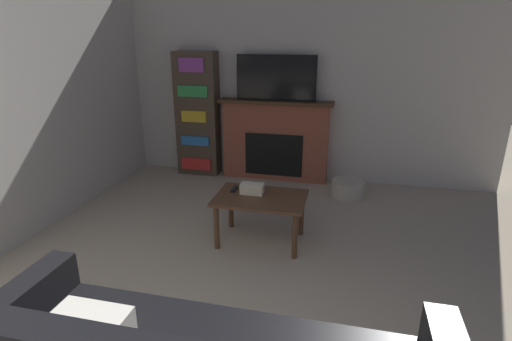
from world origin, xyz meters
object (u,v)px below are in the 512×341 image
Objects in this scene: fireplace at (275,140)px; storage_basket at (348,189)px; bookshelf at (198,115)px; tv at (276,78)px; coffee_table at (261,203)px.

storage_basket is (1.02, -0.44, -0.45)m from fireplace.
fireplace reaches higher than storage_basket.
fireplace is at bearing 156.51° from storage_basket.
bookshelf reaches higher than storage_basket.
coffee_table is (0.20, -1.79, -0.98)m from tv.
bookshelf is at bearing 126.34° from coffee_table.
tv is 1.22× the size of coffee_table.
coffee_table is 2.10× the size of storage_basket.
bookshelf is at bearing -178.86° from fireplace.
fireplace is 3.73× the size of storage_basket.
tv reaches higher than coffee_table.
coffee_table is at bearing -83.47° from tv.
coffee_table is at bearing -83.55° from fireplace.
bookshelf reaches higher than tv.
coffee_table is 1.62m from storage_basket.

